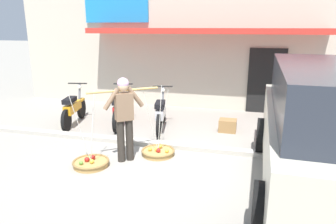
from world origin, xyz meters
TOP-DOWN VIEW (x-y plane):
  - ground_plane at (0.00, 0.00)m, footprint 90.00×90.00m
  - sidewalk_curb at (0.00, 0.70)m, footprint 20.00×0.24m
  - fruit_vendor at (-0.54, -0.21)m, footprint 1.13×0.90m
  - fruit_basket_left_side at (0.01, 0.22)m, footprint 0.71×0.71m
  - fruit_basket_right_side at (-1.09, -0.65)m, footprint 0.71×0.71m
  - motorcycle_nearest_shop at (-2.83, 1.65)m, footprint 0.59×1.80m
  - motorcycle_second_in_row at (-1.56, 1.91)m, footprint 0.58×1.80m
  - motorcycle_third_in_row at (-0.39, 1.84)m, footprint 0.56×1.80m
  - parked_truck at (3.05, -0.60)m, footprint 2.25×4.85m
  - storefront_building at (0.31, 6.81)m, footprint 13.00×6.00m
  - wooden_crate at (1.31, 2.15)m, footprint 0.44×0.36m

SIDE VIEW (x-z plane):
  - ground_plane at x=0.00m, z-range 0.00..0.00m
  - sidewalk_curb at x=0.00m, z-range 0.00..0.10m
  - fruit_basket_left_side at x=0.01m, z-range -0.65..0.80m
  - fruit_basket_right_side at x=-1.09m, z-range -0.65..0.80m
  - wooden_crate at x=1.31m, z-range 0.00..0.32m
  - motorcycle_nearest_shop at x=-2.83m, z-range -0.09..1.00m
  - motorcycle_second_in_row at x=-1.56m, z-range -0.09..1.00m
  - motorcycle_third_in_row at x=-0.39m, z-range -0.09..1.00m
  - fruit_vendor at x=-0.54m, z-range 0.13..1.82m
  - parked_truck at x=3.05m, z-range 0.08..2.18m
  - storefront_building at x=0.31m, z-range 0.00..4.20m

